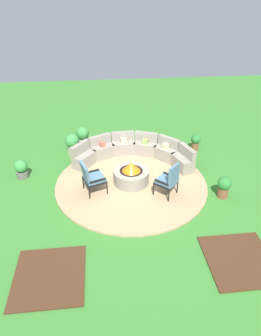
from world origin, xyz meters
name	(u,v)px	position (x,y,z in m)	size (l,w,h in m)	color
ground_plane	(131,183)	(0.00, 0.00, 0.00)	(24.00, 24.00, 0.00)	#387A2D
patio_circle	(131,183)	(0.00, 0.00, 0.03)	(4.71, 4.71, 0.06)	tan
mulch_bed_left	(49,276)	(-2.12, -3.30, 0.02)	(1.51, 1.57, 0.04)	#472B19
mulch_bed_right	(239,260)	(2.12, -3.30, 0.02)	(1.51, 1.57, 0.04)	#472B19
fire_pit	(131,175)	(0.00, 0.00, 0.33)	(1.10, 1.10, 0.70)	gray
curved_stone_bench	(134,151)	(0.24, 1.41, 0.37)	(4.01, 1.97, 0.79)	gray
lounge_chair_front_left	(91,177)	(-1.20, -0.39, 0.60)	(0.78, 0.77, 1.02)	black
lounge_chair_front_right	(169,179)	(1.00, -0.78, 0.61)	(0.77, 0.78, 1.06)	black
potted_plant_0	(224,186)	(2.60, -0.96, 0.39)	(0.40, 0.40, 0.68)	brown
potted_plant_1	(195,141)	(2.63, 1.98, 0.34)	(0.35, 0.35, 0.61)	brown
potted_plant_2	(72,143)	(-1.92, 2.19, 0.43)	(0.52, 0.52, 0.77)	#A89E8E
potted_plant_3	(83,136)	(-1.56, 2.69, 0.44)	(0.48, 0.48, 0.80)	#A89E8E
potted_plant_4	(21,168)	(-3.45, 0.73, 0.34)	(0.42, 0.42, 0.63)	#605B56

